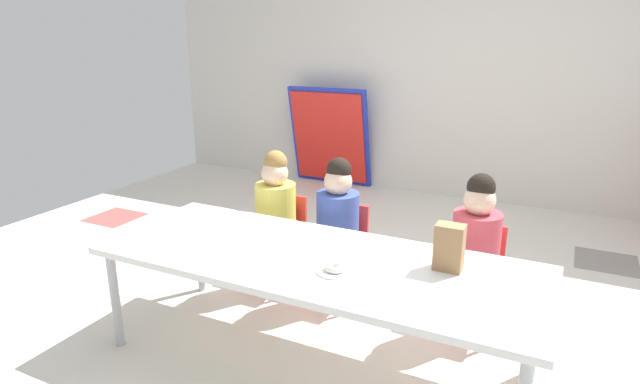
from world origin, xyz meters
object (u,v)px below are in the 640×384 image
Objects in this scene: paper_bag_brown at (449,247)px; seated_child_near_camera at (276,207)px; paper_plate_near_edge at (335,271)px; seated_child_middle_seat at (338,217)px; seated_child_far_right at (476,239)px; craft_table at (315,264)px; folded_activity_table at (330,137)px; donut_powdered_on_plate at (335,267)px.

seated_child_near_camera is at bearing 157.83° from paper_bag_brown.
paper_bag_brown is 1.22× the size of paper_plate_near_edge.
seated_child_near_camera reaches higher than paper_bag_brown.
paper_bag_brown is at bearing 28.96° from paper_plate_near_edge.
seated_child_middle_seat is (0.44, 0.00, 0.00)m from seated_child_near_camera.
seated_child_far_right reaches higher than paper_bag_brown.
seated_child_near_camera is 1.00× the size of seated_child_far_right.
seated_child_near_camera is 1.32m from paper_bag_brown.
seated_child_far_right is 0.52m from paper_bag_brown.
paper_plate_near_edge is at bearing -66.79° from seated_child_middle_seat.
paper_bag_brown is at bearing 13.17° from craft_table.
seated_child_middle_seat is 2.64m from folded_activity_table.
folded_activity_table is (-1.33, 3.00, -0.00)m from craft_table.
folded_activity_table is (-0.73, 2.36, -0.02)m from seated_child_near_camera.
seated_child_middle_seat is at bearing 104.42° from craft_table.
craft_table is 0.65m from paper_bag_brown.
seated_child_middle_seat is 8.86× the size of donut_powdered_on_plate.
donut_powdered_on_plate is at bearing -64.44° from folded_activity_table.
craft_table is at bearing -66.09° from folded_activity_table.
craft_table is 0.20m from donut_powdered_on_plate.
donut_powdered_on_plate is (0.16, -0.11, 0.06)m from craft_table.
seated_child_middle_seat and seated_child_far_right have the same top height.
seated_child_middle_seat reaches higher than paper_bag_brown.
folded_activity_table reaches higher than seated_child_far_right.
paper_plate_near_edge is at bearing -64.44° from folded_activity_table.
seated_child_near_camera is 4.17× the size of paper_bag_brown.
seated_child_near_camera is at bearing 180.00° from seated_child_far_right.
paper_bag_brown is (1.95, -2.86, 0.15)m from folded_activity_table.
seated_child_far_right reaches higher than donut_powdered_on_plate.
paper_bag_brown is 2.13× the size of donut_powdered_on_plate.
folded_activity_table is 3.45m from donut_powdered_on_plate.
paper_plate_near_edge is at bearing -151.04° from paper_bag_brown.
paper_plate_near_edge is at bearing -44.59° from seated_child_near_camera.
folded_activity_table is 10.49× the size of donut_powdered_on_plate.
donut_powdered_on_plate is (-0.46, -0.25, -0.09)m from paper_bag_brown.
donut_powdered_on_plate is (0.32, -0.75, 0.05)m from seated_child_middle_seat.
seated_child_near_camera and seated_child_far_right have the same top height.
donut_powdered_on_plate is at bearing -34.91° from craft_table.
paper_bag_brown is at bearing -22.17° from seated_child_near_camera.
seated_child_far_right is 0.90m from paper_plate_near_edge.
folded_activity_table is (-1.99, 2.36, -0.02)m from seated_child_far_right.
craft_table is 3.29m from folded_activity_table.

